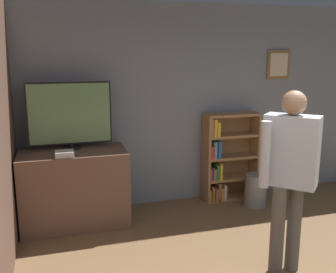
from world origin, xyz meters
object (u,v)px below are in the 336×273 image
at_px(television, 70,115).
at_px(bookshelf, 226,159).
at_px(person, 290,167).
at_px(game_console, 64,154).
at_px(waste_bin, 256,190).

distance_m(television, bookshelf, 2.24).
distance_m(bookshelf, person, 1.99).
distance_m(television, game_console, 0.52).
height_order(game_console, bookshelf, bookshelf).
relative_size(person, waste_bin, 3.91).
bearing_deg(television, waste_bin, -6.08).
distance_m(television, waste_bin, 2.65).
xyz_separation_m(television, game_console, (-0.10, -0.34, -0.38)).
relative_size(game_console, bookshelf, 0.17).
relative_size(game_console, person, 0.12).
height_order(game_console, waste_bin, game_console).
bearing_deg(bookshelf, waste_bin, -53.44).
relative_size(game_console, waste_bin, 0.47).
bearing_deg(bookshelf, person, -97.98).
bearing_deg(game_console, bookshelf, 11.96).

